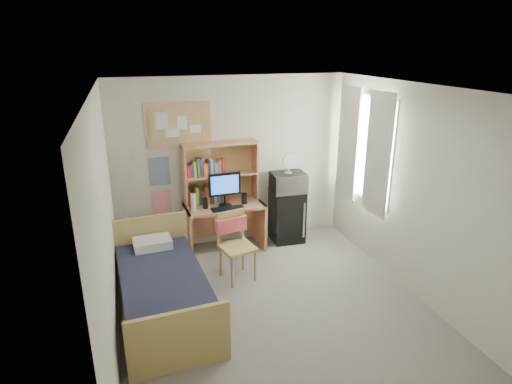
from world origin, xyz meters
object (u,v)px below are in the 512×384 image
object	(u,v)px
speaker_right	(244,199)
bulletin_board	(178,125)
microwave	(288,182)
desk_fan	(289,164)
desk	(225,227)
monitor	(225,190)
mini_fridge	(287,215)
speaker_left	(205,203)
bed	(164,295)
desk_chair	(238,247)

from	to	relation	value
speaker_right	bulletin_board	bearing A→B (deg)	156.35
microwave	desk_fan	world-z (taller)	desk_fan
speaker_right	desk_fan	bearing A→B (deg)	4.29
desk	monitor	world-z (taller)	monitor
mini_fridge	desk	bearing A→B (deg)	-175.10
monitor	speaker_right	size ratio (longest dim) A/B	3.07
mini_fridge	speaker_left	size ratio (longest dim) A/B	5.28
desk	speaker_right	distance (m)	0.55
desk	desk_fan	world-z (taller)	desk_fan
mini_fridge	desk_fan	distance (m)	0.86
monitor	microwave	bearing A→B (deg)	3.05
desk	speaker_left	xyz separation A→B (m)	(-0.30, -0.07, 0.45)
monitor	mini_fridge	bearing A→B (deg)	4.15
bulletin_board	microwave	distance (m)	1.88
desk	bed	distance (m)	1.81
bulletin_board	speaker_left	xyz separation A→B (m)	(0.27, -0.37, -1.10)
speaker_left	bulletin_board	bearing A→B (deg)	124.76
mini_fridge	speaker_left	xyz separation A→B (m)	(-1.34, -0.12, 0.40)
desk	bed	size ratio (longest dim) A/B	0.61
desk_fan	bulletin_board	bearing A→B (deg)	172.67
microwave	mini_fridge	bearing A→B (deg)	90.00
mini_fridge	bed	distance (m)	2.59
bulletin_board	desk_chair	distance (m)	1.96
mini_fridge	speaker_right	size ratio (longest dim) A/B	5.03
mini_fridge	speaker_right	world-z (taller)	speaker_right
desk	desk_chair	world-z (taller)	desk_chair
desk	speaker_left	distance (m)	0.54
speaker_right	speaker_left	bearing A→B (deg)	-180.00
desk_chair	bed	world-z (taller)	desk_chair
desk	desk_chair	size ratio (longest dim) A/B	1.27
desk_chair	bed	size ratio (longest dim) A/B	0.48
speaker_left	microwave	xyz separation A→B (m)	(1.33, 0.10, 0.17)
speaker_right	desk_fan	size ratio (longest dim) A/B	0.57
bed	speaker_right	size ratio (longest dim) A/B	11.62
speaker_left	desk_chair	bearing A→B (deg)	-74.21
speaker_left	microwave	distance (m)	1.35
desk	mini_fridge	xyz separation A→B (m)	(1.04, 0.05, 0.05)
bed	mini_fridge	bearing A→B (deg)	31.93
speaker_left	desk_fan	world-z (taller)	desk_fan
bed	desk_fan	world-z (taller)	desk_fan
bulletin_board	desk_fan	bearing A→B (deg)	-9.49
desk	desk_fan	distance (m)	1.38
bulletin_board	mini_fridge	world-z (taller)	bulletin_board
monitor	desk_fan	distance (m)	1.08
desk	speaker_left	size ratio (longest dim) A/B	7.47
speaker_left	desk_fan	bearing A→B (deg)	2.37
desk_chair	bulletin_board	bearing A→B (deg)	101.83
speaker_left	mini_fridge	bearing A→B (deg)	3.22
bulletin_board	monitor	xyz separation A→B (m)	(0.57, -0.36, -0.93)
speaker_left	bed	bearing A→B (deg)	-121.18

